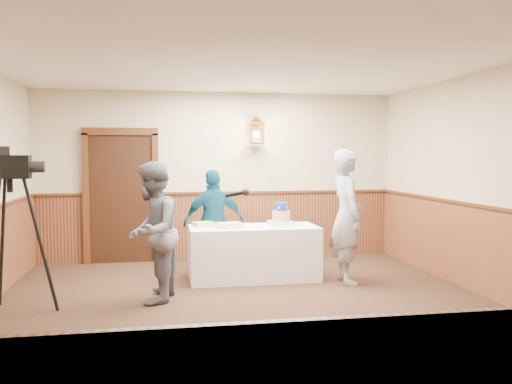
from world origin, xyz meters
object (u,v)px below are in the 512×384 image
display_table (254,253)px  tv_camera_rig (12,243)px  assistant_p (214,222)px  sheet_cake_yellow (230,225)px  tiered_cake (281,216)px  interviewer (152,232)px  sheet_cake_green (204,224)px  baker (347,216)px

display_table → tv_camera_rig: (-2.91, -1.18, 0.41)m
assistant_p → sheet_cake_yellow: bearing=101.5°
tiered_cake → sheet_cake_yellow: tiered_cake is taller
tiered_cake → tv_camera_rig: 3.54m
sheet_cake_yellow → display_table: bearing=10.2°
tiered_cake → interviewer: interviewer is taller
display_table → tiered_cake: tiered_cake is taller
tiered_cake → sheet_cake_green: 1.11m
sheet_cake_yellow → tv_camera_rig: (-2.56, -1.11, 0.00)m
baker → assistant_p: (-1.73, 0.85, -0.14)m
baker → sheet_cake_yellow: bearing=77.5°
display_table → baker: (1.22, -0.43, 0.54)m
display_table → interviewer: 1.75m
display_table → sheet_cake_yellow: 0.54m
sheet_cake_yellow → interviewer: bearing=-139.4°
tiered_cake → sheet_cake_yellow: bearing=-170.9°
sheet_cake_yellow → assistant_p: assistant_p is taller
interviewer → tv_camera_rig: tv_camera_rig is taller
tiered_cake → baker: (0.81, -0.49, 0.04)m
tv_camera_rig → assistant_p: bearing=30.3°
interviewer → tiered_cake: bearing=131.5°
display_table → sheet_cake_yellow: sheet_cake_yellow is taller
display_table → tv_camera_rig: size_ratio=1.03×
interviewer → assistant_p: 1.63m
sheet_cake_yellow → sheet_cake_green: 0.39m
baker → tv_camera_rig: 4.19m
tiered_cake → interviewer: (-1.80, -1.01, -0.04)m
tiered_cake → baker: baker is taller
display_table → baker: 1.40m
interviewer → assistant_p: bearing=159.6°
tiered_cake → assistant_p: assistant_p is taller
tiered_cake → sheet_cake_yellow: 0.78m
sheet_cake_yellow → assistant_p: bearing=108.8°
sheet_cake_yellow → tv_camera_rig: bearing=-156.5°
tiered_cake → assistant_p: bearing=158.6°
display_table → baker: size_ratio=0.98×
tv_camera_rig → tiered_cake: bearing=17.0°
sheet_cake_yellow → sheet_cake_green: bearing=152.4°
display_table → sheet_cake_green: sheet_cake_green is taller
display_table → assistant_p: assistant_p is taller
interviewer → assistant_p: interviewer is taller
assistant_p → tv_camera_rig: (-2.39, -1.60, 0.02)m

